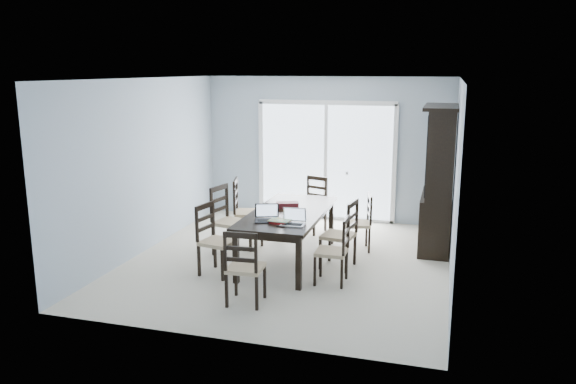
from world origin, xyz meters
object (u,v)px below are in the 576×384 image
dining_table (288,216)px  chair_right_mid (345,227)px  chair_left_mid (226,212)px  chair_right_far (363,216)px  chair_end_near (243,260)px  cell_phone (281,226)px  china_hutch (439,180)px  game_box (287,205)px  chair_left_far (243,204)px  laptop_dark (267,217)px  hot_tub (318,184)px  laptop_silver (293,221)px  chair_right_near (338,243)px  chair_end_far (314,198)px  chair_left_near (212,231)px

dining_table → chair_right_mid: size_ratio=1.97×
chair_left_mid → chair_right_far: chair_left_mid is taller
chair_end_near → cell_phone: size_ratio=10.16×
dining_table → chair_right_far: (0.94, 0.83, -0.14)m
chair_left_mid → chair_right_mid: bearing=96.8°
china_hutch → cell_phone: china_hutch is taller
game_box → chair_left_mid: bearing=-175.7°
china_hutch → chair_left_far: bearing=-169.1°
laptop_dark → cell_phone: laptop_dark is taller
dining_table → chair_right_far: size_ratio=2.18×
dining_table → laptop_dark: 0.63m
china_hutch → hot_tub: size_ratio=1.13×
dining_table → hot_tub: hot_tub is taller
dining_table → chair_left_mid: bearing=173.0°
chair_right_mid → laptop_silver: (-0.57, -0.65, 0.21)m
laptop_dark → chair_left_far: bearing=103.0°
laptop_dark → china_hutch: bearing=21.1°
chair_right_near → chair_right_far: chair_right_near is taller
chair_end_far → china_hutch: bearing=-172.2°
cell_phone → chair_end_near: bearing=-103.1°
chair_end_far → hot_tub: size_ratio=0.55×
chair_left_far → laptop_dark: bearing=17.2°
china_hutch → laptop_silver: china_hutch is taller
chair_left_near → chair_right_far: bearing=142.1°
chair_left_near → chair_end_far: (0.84, 2.38, -0.02)m
chair_left_mid → chair_right_near: bearing=79.6°
chair_right_near → hot_tub: (-1.19, 4.00, -0.09)m
chair_left_near → dining_table: bearing=141.8°
china_hutch → chair_left_near: china_hutch is taller
chair_left_near → game_box: (0.79, 0.94, 0.20)m
chair_right_near → chair_end_far: chair_end_far is taller
chair_left_far → chair_end_far: 1.34m
chair_left_near → chair_left_far: chair_left_far is taller
dining_table → chair_end_near: chair_end_near is taller
chair_right_mid → chair_end_near: size_ratio=1.04×
laptop_silver → laptop_dark: bearing=162.9°
china_hutch → chair_end_near: size_ratio=2.05×
chair_left_near → laptop_silver: bearing=103.3°
chair_left_near → game_box: chair_left_near is taller
cell_phone → laptop_dark: bearing=141.4°
chair_end_far → chair_right_near: bearing=129.5°
chair_end_far → game_box: chair_end_far is taller
game_box → hot_tub: (-0.27, 3.16, -0.33)m
hot_tub → chair_left_mid: bearing=-101.8°
dining_table → laptop_dark: size_ratio=5.85×
chair_right_near → chair_end_near: chair_end_near is taller
chair_right_near → chair_end_far: 2.45m
chair_right_far → laptop_silver: chair_right_far is taller
chair_left_mid → chair_end_near: 2.01m
chair_left_mid → hot_tub: 3.30m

